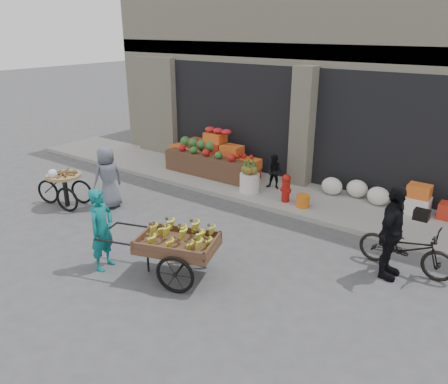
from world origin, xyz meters
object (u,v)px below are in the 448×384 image
Objects in this scene: fire_hydrant at (286,187)px; tricycle_cart at (65,185)px; banana_cart at (175,241)px; vendor_woman at (102,229)px; seated_person at (275,172)px; pineapple_bin at (250,183)px; vendor_grey at (108,178)px; cyclist at (392,233)px; orange_bucket at (303,201)px; bicycle at (406,248)px.

fire_hydrant is 0.49× the size of tricycle_cart.
banana_cart is 1.39m from vendor_woman.
pineapple_bin is at bearing -133.69° from seated_person.
cyclist reaches higher than vendor_grey.
vendor_woman is at bearing -92.26° from pineapple_bin.
vendor_grey is 0.90× the size of cyclist.
seated_person is (-0.70, 0.65, 0.08)m from fire_hydrant.
vendor_woman is 3.42m from tricycle_cart.
fire_hydrant is at bearing -2.60° from pineapple_bin.
orange_bucket is 5.85m from tricycle_cart.
cyclist reaches higher than vendor_woman.
vendor_woman reaches higher than seated_person.
orange_bucket is at bearing -5.71° from fire_hydrant.
fire_hydrant is 0.46× the size of vendor_grey.
vendor_grey is 6.57m from cyclist.
bicycle is at bearing -23.87° from fire_hydrant.
banana_cart is (0.70, -4.72, 0.12)m from seated_person.
banana_cart reaches higher than orange_bucket.
bicycle is at bearing -18.88° from pineapple_bin.
seated_person is 5.29m from vendor_woman.
vendor_woman is (-1.78, -4.56, 0.51)m from orange_bucket.
tricycle_cart is 0.85× the size of cyclist.
orange_bucket is (0.50, -0.05, -0.23)m from fire_hydrant.
tricycle_cart reaches higher than bicycle.
seated_person reaches higher than fire_hydrant.
orange_bucket is (1.60, -0.10, -0.10)m from pineapple_bin.
fire_hydrant is 0.29× the size of banana_cart.
vendor_grey reaches higher than orange_bucket.
orange_bucket is at bearing -34.19° from vendor_woman.
vendor_grey reaches higher than seated_person.
seated_person is at bearing 64.29° from bicycle.
pineapple_bin is at bearing 73.28° from bicycle.
fire_hydrant is 2.22× the size of orange_bucket.
vendor_woman reaches higher than pineapple_bin.
banana_cart is 1.45× the size of bicycle.
bicycle is at bearing 20.63° from banana_cart.
seated_person is 0.60× the size of vendor_woman.
fire_hydrant is at bearing 71.59° from banana_cart.
seated_person is at bearing 58.58° from cyclist.
fire_hydrant is 0.76× the size of seated_person.
banana_cart is 4.19m from bicycle.
bicycle is 0.61m from cyclist.
orange_bucket is 4.07m from banana_cart.
cyclist reaches higher than bicycle.
vendor_woman is at bearing 127.13° from bicycle.
vendor_grey is at bearing 102.22° from bicycle.
fire_hydrant is 0.46× the size of vendor_woman.
tricycle_cart is (-3.31, -3.27, 0.20)m from pineapple_bin.
vendor_grey is (-3.98, -2.58, 0.51)m from orange_bucket.
vendor_woman reaches higher than banana_cart.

